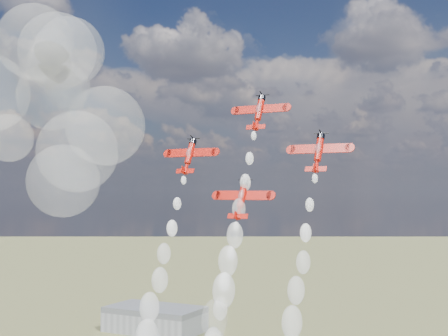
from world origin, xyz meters
TOP-DOWN VIEW (x-y plane):
  - hangar at (-120.00, 180.00)m, footprint 50.00×28.00m
  - plane_lead at (12.45, 15.52)m, footprint 11.61×5.75m
  - plane_left at (-1.62, 11.26)m, footprint 11.61×5.75m
  - plane_right at (26.51, 11.26)m, footprint 11.61×5.75m
  - plane_slot at (12.45, 7.00)m, footprint 11.61×5.75m
  - smoke_trail_lead at (12.51, -3.48)m, footprint 5.58×23.72m
  - drifted_smoke_cloud at (-58.32, 28.47)m, footprint 72.39×36.10m

SIDE VIEW (x-z plane):
  - hangar at x=-120.00m, z-range 0.00..13.00m
  - smoke_trail_lead at x=12.51m, z-range 27.84..75.06m
  - plane_slot at x=12.45m, z-range 69.73..77.46m
  - plane_left at x=-1.62m, z-range 78.61..86.34m
  - plane_right at x=26.51m, z-range 78.61..86.34m
  - plane_lead at x=12.45m, z-range 87.49..95.21m
  - drifted_smoke_cloud at x=-58.32m, z-range 71.69..127.68m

